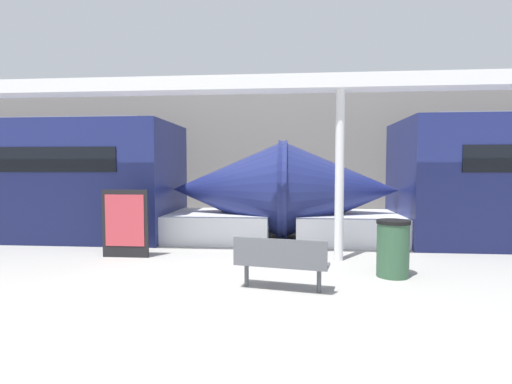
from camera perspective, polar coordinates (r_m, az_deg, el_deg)
ground_plane at (r=5.53m, az=-6.46°, el=-16.53°), size 60.00×60.00×0.00m
station_wall at (r=14.61m, az=0.98°, el=5.83°), size 56.00×0.20×5.00m
train_right at (r=13.16m, az=-31.68°, el=1.21°), size 15.32×2.93×3.20m
bench_near at (r=6.21m, az=3.55°, el=-9.68°), size 1.50×0.71×0.82m
trash_bin at (r=7.38m, az=18.98°, el=-7.61°), size 0.57×0.57×0.99m
poster_board at (r=8.88m, az=-18.18°, el=-4.26°), size 0.99×0.07×1.43m
support_column_near at (r=8.26m, az=11.85°, el=2.24°), size 0.18×0.18×3.45m
canopy_beam at (r=8.43m, az=12.01°, el=15.01°), size 28.00×0.60×0.28m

